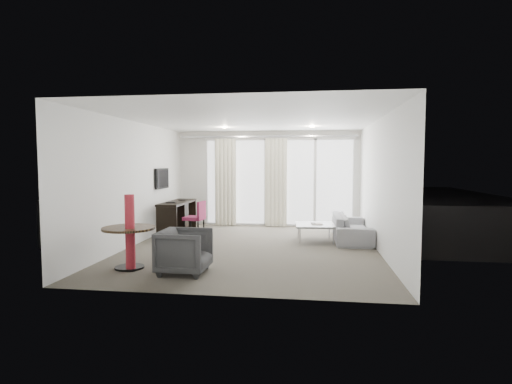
# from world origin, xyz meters

# --- Properties ---
(floor) EXTENTS (5.00, 6.00, 0.00)m
(floor) POSITION_xyz_m (0.00, 0.00, 0.00)
(floor) COLOR #544E43
(floor) RESTS_ON ground
(ceiling) EXTENTS (5.00, 6.00, 0.00)m
(ceiling) POSITION_xyz_m (0.00, 0.00, 2.60)
(ceiling) COLOR white
(ceiling) RESTS_ON ground
(wall_left) EXTENTS (0.00, 6.00, 2.60)m
(wall_left) POSITION_xyz_m (-2.50, 0.00, 1.30)
(wall_left) COLOR silver
(wall_left) RESTS_ON ground
(wall_right) EXTENTS (0.00, 6.00, 2.60)m
(wall_right) POSITION_xyz_m (2.50, 0.00, 1.30)
(wall_right) COLOR silver
(wall_right) RESTS_ON ground
(wall_front) EXTENTS (5.00, 0.00, 2.60)m
(wall_front) POSITION_xyz_m (0.00, -3.00, 1.30)
(wall_front) COLOR silver
(wall_front) RESTS_ON ground
(window_panel) EXTENTS (4.00, 0.02, 2.38)m
(window_panel) POSITION_xyz_m (0.30, 2.98, 1.20)
(window_panel) COLOR white
(window_panel) RESTS_ON ground
(window_frame) EXTENTS (4.10, 0.06, 2.44)m
(window_frame) POSITION_xyz_m (0.30, 2.97, 1.20)
(window_frame) COLOR white
(window_frame) RESTS_ON ground
(curtain_left) EXTENTS (0.60, 0.20, 2.38)m
(curtain_left) POSITION_xyz_m (-1.15, 2.82, 1.20)
(curtain_left) COLOR silver
(curtain_left) RESTS_ON ground
(curtain_right) EXTENTS (0.60, 0.20, 2.38)m
(curtain_right) POSITION_xyz_m (0.25, 2.82, 1.20)
(curtain_right) COLOR silver
(curtain_right) RESTS_ON ground
(curtain_track) EXTENTS (4.80, 0.04, 0.04)m
(curtain_track) POSITION_xyz_m (0.00, 2.82, 2.45)
(curtain_track) COLOR #B2B2B7
(curtain_track) RESTS_ON ceiling
(downlight_a) EXTENTS (0.12, 0.12, 0.02)m
(downlight_a) POSITION_xyz_m (-0.90, 1.60, 2.59)
(downlight_a) COLOR #FFE0B2
(downlight_a) RESTS_ON ceiling
(downlight_b) EXTENTS (0.12, 0.12, 0.02)m
(downlight_b) POSITION_xyz_m (1.20, 1.60, 2.59)
(downlight_b) COLOR #FFE0B2
(downlight_b) RESTS_ON ceiling
(desk) EXTENTS (0.51, 1.65, 0.77)m
(desk) POSITION_xyz_m (-2.10, 1.54, 0.39)
(desk) COLOR black
(desk) RESTS_ON floor
(tv) EXTENTS (0.05, 0.80, 0.50)m
(tv) POSITION_xyz_m (-2.46, 1.45, 1.35)
(tv) COLOR black
(tv) RESTS_ON wall_left
(desk_chair) EXTENTS (0.51, 0.48, 0.83)m
(desk_chair) POSITION_xyz_m (-1.55, 1.12, 0.42)
(desk_chair) COLOR maroon
(desk_chair) RESTS_ON floor
(round_table) EXTENTS (1.13, 1.13, 0.68)m
(round_table) POSITION_xyz_m (-1.77, -1.85, 0.34)
(round_table) COLOR #2F2111
(round_table) RESTS_ON floor
(menu_card) EXTENTS (0.12, 0.04, 0.21)m
(menu_card) POSITION_xyz_m (-1.72, -1.96, 0.72)
(menu_card) COLOR white
(menu_card) RESTS_ON round_table
(red_lamp) EXTENTS (0.27, 0.27, 1.23)m
(red_lamp) POSITION_xyz_m (-1.70, -1.96, 0.61)
(red_lamp) COLOR #B12633
(red_lamp) RESTS_ON floor
(tub_armchair) EXTENTS (0.78, 0.75, 0.70)m
(tub_armchair) POSITION_xyz_m (-0.78, -2.01, 0.35)
(tub_armchair) COLOR #353537
(tub_armchair) RESTS_ON floor
(coffee_table) EXTENTS (0.92, 0.92, 0.38)m
(coffee_table) POSITION_xyz_m (1.28, 0.85, 0.19)
(coffee_table) COLOR gray
(coffee_table) RESTS_ON floor
(remote) EXTENTS (0.10, 0.16, 0.02)m
(remote) POSITION_xyz_m (1.25, 0.90, 0.36)
(remote) COLOR black
(remote) RESTS_ON coffee_table
(magazine) EXTENTS (0.29, 0.34, 0.02)m
(magazine) POSITION_xyz_m (1.32, 0.84, 0.36)
(magazine) COLOR gray
(magazine) RESTS_ON coffee_table
(sofa) EXTENTS (0.77, 1.96, 0.57)m
(sofa) POSITION_xyz_m (2.10, 1.13, 0.29)
(sofa) COLOR gray
(sofa) RESTS_ON floor
(terrace_slab) EXTENTS (5.60, 3.00, 0.12)m
(terrace_slab) POSITION_xyz_m (0.30, 4.50, -0.06)
(terrace_slab) COLOR #4D4D50
(terrace_slab) RESTS_ON ground
(rattan_chair_a) EXTENTS (0.69, 0.69, 0.89)m
(rattan_chair_a) POSITION_xyz_m (0.98, 4.73, 0.45)
(rattan_chair_a) COLOR brown
(rattan_chair_a) RESTS_ON terrace_slab
(rattan_chair_b) EXTENTS (0.63, 0.63, 0.83)m
(rattan_chair_b) POSITION_xyz_m (2.09, 4.55, 0.41)
(rattan_chair_b) COLOR brown
(rattan_chair_b) RESTS_ON terrace_slab
(rattan_table) EXTENTS (0.56, 0.56, 0.47)m
(rattan_table) POSITION_xyz_m (1.12, 3.75, 0.23)
(rattan_table) COLOR brown
(rattan_table) RESTS_ON terrace_slab
(balustrade) EXTENTS (5.50, 0.06, 1.05)m
(balustrade) POSITION_xyz_m (0.30, 5.95, 0.50)
(balustrade) COLOR #B2B2B7
(balustrade) RESTS_ON terrace_slab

